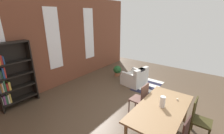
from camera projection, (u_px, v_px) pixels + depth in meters
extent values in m
plane|color=brown|center=(150.00, 125.00, 3.93)|extent=(10.06, 10.06, 0.00)
cube|color=brown|center=(53.00, 44.00, 5.60)|extent=(8.69, 0.12, 3.37)
cube|color=white|center=(54.00, 39.00, 5.51)|extent=(0.55, 0.02, 2.19)
cube|color=white|center=(89.00, 34.00, 6.86)|extent=(0.55, 0.02, 2.19)
cube|color=olive|center=(161.00, 108.00, 3.41)|extent=(1.93, 0.97, 0.04)
cylinder|color=olive|center=(186.00, 110.00, 3.97)|extent=(0.07, 0.07, 0.70)
cylinder|color=olive|center=(157.00, 100.00, 4.41)|extent=(0.07, 0.07, 0.70)
cylinder|color=silver|center=(163.00, 102.00, 3.39)|extent=(0.12, 0.12, 0.26)
cylinder|color=silver|center=(177.00, 99.00, 3.68)|extent=(0.04, 0.04, 0.04)
cube|color=#363115|center=(202.00, 122.00, 3.38)|extent=(0.40, 0.40, 0.04)
cube|color=#363115|center=(194.00, 109.00, 3.41)|extent=(0.38, 0.03, 0.50)
cylinder|color=#363115|center=(210.00, 129.00, 3.49)|extent=(0.04, 0.04, 0.43)
cylinder|color=#363115|center=(189.00, 131.00, 3.43)|extent=(0.04, 0.04, 0.43)
cylinder|color=#363115|center=(193.00, 123.00, 3.70)|extent=(0.04, 0.04, 0.43)
cube|color=brown|center=(138.00, 99.00, 4.27)|extent=(0.42, 0.42, 0.04)
cube|color=brown|center=(145.00, 93.00, 4.08)|extent=(0.38, 0.05, 0.50)
cylinder|color=brown|center=(136.00, 102.00, 4.59)|extent=(0.04, 0.04, 0.43)
cylinder|color=brown|center=(129.00, 107.00, 4.33)|extent=(0.04, 0.04, 0.43)
cylinder|color=brown|center=(146.00, 106.00, 4.37)|extent=(0.04, 0.04, 0.43)
cylinder|color=brown|center=(140.00, 112.00, 4.11)|extent=(0.04, 0.04, 0.43)
cube|color=#38221E|center=(186.00, 131.00, 2.76)|extent=(0.38, 0.06, 0.50)
cube|color=black|center=(32.00, 71.00, 4.91)|extent=(0.04, 0.29, 1.98)
cube|color=black|center=(13.00, 74.00, 4.60)|extent=(1.06, 0.01, 1.98)
cube|color=black|center=(20.00, 99.00, 4.79)|extent=(1.02, 0.29, 0.04)
cube|color=white|center=(2.00, 101.00, 4.38)|extent=(0.03, 0.14, 0.26)
cube|color=#8C4C8C|center=(4.00, 100.00, 4.42)|extent=(0.05, 0.16, 0.28)
cube|color=#33724C|center=(6.00, 99.00, 4.46)|extent=(0.05, 0.15, 0.26)
cube|color=white|center=(8.00, 98.00, 4.49)|extent=(0.03, 0.20, 0.28)
cube|color=gold|center=(9.00, 98.00, 4.53)|extent=(0.04, 0.19, 0.29)
cube|color=black|center=(18.00, 87.00, 4.66)|extent=(1.02, 0.29, 0.04)
cube|color=orange|center=(1.00, 88.00, 4.29)|extent=(0.03, 0.15, 0.28)
cube|color=white|center=(2.00, 87.00, 4.31)|extent=(0.03, 0.19, 0.30)
cube|color=#33724C|center=(4.00, 86.00, 4.35)|extent=(0.05, 0.17, 0.33)
cube|color=#B22D28|center=(6.00, 87.00, 4.40)|extent=(0.04, 0.20, 0.23)
cube|color=gold|center=(9.00, 86.00, 4.44)|extent=(0.05, 0.21, 0.25)
cube|color=black|center=(15.00, 75.00, 4.53)|extent=(1.02, 0.29, 0.04)
cube|color=#33724C|center=(1.00, 74.00, 4.23)|extent=(0.03, 0.15, 0.23)
cube|color=#284C8C|center=(2.00, 73.00, 4.24)|extent=(0.04, 0.23, 0.31)
cube|color=#B22D28|center=(4.00, 72.00, 4.28)|extent=(0.03, 0.20, 0.32)
cube|color=black|center=(12.00, 63.00, 4.40)|extent=(1.02, 0.29, 0.04)
cube|color=#B22D28|center=(0.00, 60.00, 4.15)|extent=(0.04, 0.17, 0.26)
cube|color=#284C8C|center=(2.00, 60.00, 4.19)|extent=(0.03, 0.19, 0.22)
cube|color=black|center=(7.00, 43.00, 4.21)|extent=(1.02, 0.29, 0.04)
cube|color=silver|center=(134.00, 80.00, 6.18)|extent=(0.90, 0.90, 0.40)
cube|color=silver|center=(141.00, 73.00, 5.84)|extent=(0.81, 0.27, 0.35)
cube|color=silver|center=(139.00, 71.00, 6.32)|extent=(0.22, 0.73, 0.15)
cube|color=silver|center=(129.00, 75.00, 5.86)|extent=(0.22, 0.73, 0.15)
cube|color=black|center=(141.00, 70.00, 5.80)|extent=(0.30, 0.21, 0.08)
cylinder|color=#9E6042|center=(117.00, 74.00, 7.07)|extent=(0.24, 0.24, 0.15)
sphere|color=#235B2D|center=(117.00, 70.00, 7.00)|extent=(0.36, 0.36, 0.36)
cube|color=#1E1E33|center=(141.00, 92.00, 5.62)|extent=(0.25, 0.83, 0.01)
cube|color=white|center=(144.00, 89.00, 5.81)|extent=(0.25, 0.83, 0.01)
cube|color=#1E1E33|center=(147.00, 87.00, 5.99)|extent=(0.25, 0.83, 0.01)
cube|color=white|center=(149.00, 85.00, 6.18)|extent=(0.25, 0.83, 0.01)
cube|color=#1E1E33|center=(152.00, 83.00, 6.36)|extent=(0.25, 0.83, 0.01)
cube|color=white|center=(154.00, 81.00, 6.55)|extent=(0.25, 0.83, 0.01)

